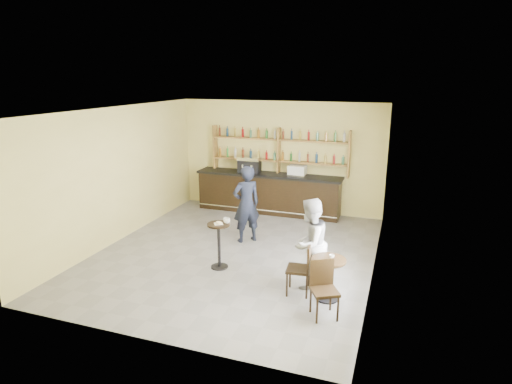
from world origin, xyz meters
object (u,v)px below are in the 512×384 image
(bar_counter, at_px, (268,193))
(espresso_machine, at_px, (249,165))
(cafe_table, at_px, (328,279))
(man_main, at_px, (246,204))
(chair_south, at_px, (325,291))
(patron_second, at_px, (309,243))
(chair_west, at_px, (298,268))
(pastry_case, at_px, (297,171))
(pedestal_table, at_px, (219,246))

(bar_counter, distance_m, espresso_machine, 1.00)
(cafe_table, bearing_deg, man_main, 137.56)
(chair_south, height_order, patron_second, patron_second)
(espresso_machine, distance_m, chair_west, 5.23)
(chair_west, height_order, chair_south, chair_west)
(pastry_case, xyz_separation_m, cafe_table, (1.70, -4.52, -0.91))
(pastry_case, distance_m, chair_west, 4.68)
(pastry_case, xyz_separation_m, pedestal_table, (-0.67, -3.95, -0.82))
(pedestal_table, relative_size, man_main, 0.52)
(chair_west, bearing_deg, espresso_machine, -155.78)
(bar_counter, bearing_deg, cafe_table, -60.64)
(pedestal_table, distance_m, man_main, 1.64)
(patron_second, bearing_deg, chair_west, 0.63)
(man_main, bearing_deg, pastry_case, -148.07)
(chair_south, bearing_deg, cafe_table, 65.80)
(bar_counter, bearing_deg, pastry_case, 0.00)
(espresso_machine, distance_m, pastry_case, 1.44)
(bar_counter, distance_m, chair_south, 5.74)
(espresso_machine, xyz_separation_m, chair_south, (3.18, -5.12, -0.90))
(espresso_machine, height_order, man_main, man_main)
(espresso_machine, bearing_deg, man_main, -77.77)
(man_main, xyz_separation_m, chair_south, (2.40, -2.75, -0.45))
(pedestal_table, xyz_separation_m, patron_second, (1.93, -0.18, 0.38))
(man_main, distance_m, chair_west, 2.80)
(man_main, height_order, chair_south, man_main)
(pastry_case, height_order, chair_south, pastry_case)
(man_main, height_order, chair_west, man_main)
(pastry_case, height_order, pedestal_table, pastry_case)
(pastry_case, bearing_deg, espresso_machine, 175.67)
(chair_west, distance_m, patron_second, 0.52)
(pastry_case, relative_size, chair_south, 0.52)
(chair_south, bearing_deg, patron_second, 87.04)
(cafe_table, bearing_deg, pastry_case, 110.59)
(espresso_machine, relative_size, pastry_case, 1.28)
(bar_counter, relative_size, pedestal_table, 4.39)
(pastry_case, bearing_deg, chair_west, -79.93)
(bar_counter, xyz_separation_m, man_main, (0.19, -2.37, 0.36))
(espresso_machine, relative_size, man_main, 0.34)
(espresso_machine, xyz_separation_m, pedestal_table, (0.77, -3.95, -0.89))
(espresso_machine, xyz_separation_m, pastry_case, (1.43, 0.00, -0.08))
(chair_south, xyz_separation_m, patron_second, (-0.48, 0.99, 0.39))
(espresso_machine, height_order, cafe_table, espresso_machine)
(man_main, relative_size, chair_south, 1.94)
(cafe_table, relative_size, patron_second, 0.45)
(bar_counter, xyz_separation_m, chair_west, (1.99, -4.47, -0.09))
(pastry_case, height_order, cafe_table, pastry_case)
(cafe_table, xyz_separation_m, chair_west, (-0.55, 0.05, 0.10))
(bar_counter, height_order, patron_second, patron_second)
(chair_west, bearing_deg, chair_south, 36.92)
(chair_west, relative_size, chair_south, 1.02)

